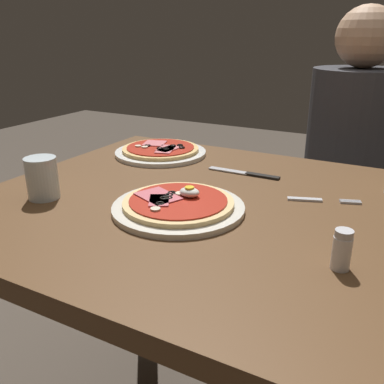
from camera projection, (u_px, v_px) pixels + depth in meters
dining_table at (206, 250)px, 0.99m from camera, size 1.01×0.87×0.75m
pizza_foreground at (178, 205)px, 0.88m from camera, size 0.28×0.28×0.05m
pizza_across_left at (161, 151)px, 1.28m from camera, size 0.27×0.27×0.03m
water_glass_far at (42, 181)px, 0.94m from camera, size 0.07×0.07×0.09m
fork at (318, 200)px, 0.94m from camera, size 0.15×0.07×0.00m
knife at (248, 174)px, 1.11m from camera, size 0.20×0.02×0.01m
salt_shaker at (342, 250)px, 0.66m from camera, size 0.03×0.03×0.07m
diner_person at (346, 186)px, 1.57m from camera, size 0.32×0.32×1.18m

